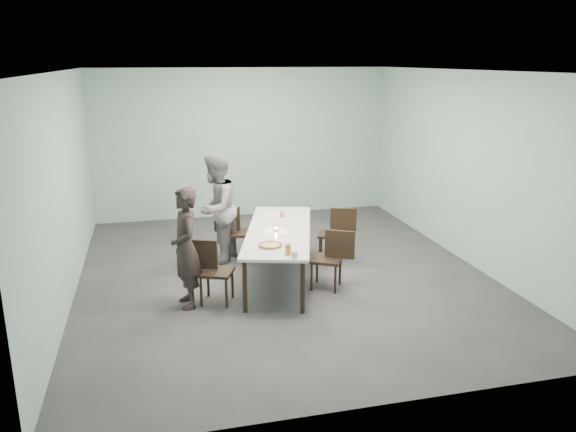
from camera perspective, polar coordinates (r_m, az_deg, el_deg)
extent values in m
plane|color=#333335|center=(8.60, -0.49, -5.89)|extent=(7.00, 7.00, 0.00)
cube|color=#94BAB6|center=(11.55, -4.57, 7.35)|extent=(6.00, 0.02, 3.00)
cube|color=#94BAB6|center=(4.95, 8.93, -4.11)|extent=(6.00, 0.02, 3.00)
cube|color=#94BAB6|center=(8.04, -21.83, 2.62)|extent=(0.02, 7.00, 3.00)
cube|color=#94BAB6|center=(9.31, 17.81, 4.65)|extent=(0.02, 7.00, 3.00)
cube|color=white|center=(8.00, -0.54, 14.53)|extent=(6.00, 7.00, 0.02)
cube|color=white|center=(8.23, -0.93, -1.50)|extent=(1.59, 2.75, 0.04)
cylinder|color=black|center=(7.25, -4.41, -7.14)|extent=(0.06, 0.06, 0.71)
cylinder|color=black|center=(9.53, -2.74, -1.46)|extent=(0.06, 0.06, 0.71)
cylinder|color=black|center=(7.20, 1.50, -7.25)|extent=(0.06, 0.06, 0.71)
cylinder|color=black|center=(9.50, 1.72, -1.52)|extent=(0.06, 0.06, 0.71)
cube|color=black|center=(7.55, -7.28, -5.67)|extent=(0.55, 0.55, 0.04)
cube|color=black|center=(7.51, -8.75, -3.87)|extent=(0.40, 0.19, 0.40)
cylinder|color=black|center=(7.52, -8.82, -7.65)|extent=(0.04, 0.04, 0.41)
cylinder|color=black|center=(7.82, -8.11, -6.68)|extent=(0.04, 0.04, 0.41)
cylinder|color=black|center=(7.44, -6.28, -7.83)|extent=(0.04, 0.04, 0.41)
cylinder|color=black|center=(7.74, -5.67, -6.85)|extent=(0.04, 0.04, 0.41)
cube|color=black|center=(9.16, -4.97, -1.73)|extent=(0.47, 0.47, 0.04)
cube|color=black|center=(9.09, -6.21, -0.32)|extent=(0.42, 0.10, 0.40)
cylinder|color=black|center=(9.07, -6.00, -3.43)|extent=(0.04, 0.04, 0.41)
cylinder|color=black|center=(9.39, -6.00, -2.76)|extent=(0.04, 0.04, 0.41)
cylinder|color=black|center=(9.07, -3.85, -3.37)|extent=(0.04, 0.04, 0.41)
cylinder|color=black|center=(9.39, -3.92, -2.70)|extent=(0.04, 0.04, 0.41)
cube|color=black|center=(7.97, 3.91, -4.40)|extent=(0.57, 0.57, 0.04)
cube|color=black|center=(7.85, 5.29, -2.88)|extent=(0.38, 0.24, 0.40)
cylinder|color=black|center=(8.17, 5.30, -5.60)|extent=(0.04, 0.04, 0.41)
cylinder|color=black|center=(7.86, 4.83, -6.47)|extent=(0.04, 0.04, 0.41)
cylinder|color=black|center=(8.23, 2.97, -5.38)|extent=(0.04, 0.04, 0.41)
cylinder|color=black|center=(7.93, 2.41, -6.23)|extent=(0.04, 0.04, 0.41)
cube|color=black|center=(9.09, 4.41, -1.86)|extent=(0.54, 0.54, 0.04)
cube|color=black|center=(9.01, 5.65, -0.45)|extent=(0.41, 0.19, 0.40)
cylinder|color=black|center=(9.31, 5.49, -2.91)|extent=(0.04, 0.04, 0.41)
cylinder|color=black|center=(8.99, 5.40, -3.59)|extent=(0.04, 0.04, 0.41)
cylinder|color=black|center=(9.33, 3.40, -2.83)|extent=(0.04, 0.04, 0.41)
cylinder|color=black|center=(9.00, 3.24, -3.51)|extent=(0.04, 0.04, 0.41)
imported|color=black|center=(7.38, -10.35, -3.22)|extent=(0.46, 0.63, 1.60)
imported|color=gray|center=(8.93, -7.32, 0.75)|extent=(1.01, 1.07, 1.76)
cylinder|color=white|center=(7.47, -1.80, -3.10)|extent=(0.34, 0.34, 0.01)
cylinder|color=#E5D782|center=(7.47, -1.80, -3.00)|extent=(0.30, 0.30, 0.01)
torus|color=brown|center=(7.47, -1.80, -2.96)|extent=(0.32, 0.32, 0.03)
cylinder|color=white|center=(7.69, -0.54, -2.54)|extent=(0.18, 0.18, 0.01)
cylinder|color=#BE7B29|center=(7.13, 0.00, -3.43)|extent=(0.08, 0.08, 0.15)
cylinder|color=silver|center=(7.04, 0.67, -3.95)|extent=(0.08, 0.08, 0.09)
cylinder|color=silver|center=(8.14, -1.25, -1.42)|extent=(0.06, 0.06, 0.03)
cylinder|color=orange|center=(8.13, -1.26, -1.26)|extent=(0.04, 0.04, 0.01)
cylinder|color=#BE7B29|center=(8.87, -0.64, 0.18)|extent=(0.07, 0.07, 0.08)
cube|color=silver|center=(9.01, -1.40, 0.17)|extent=(0.35, 0.29, 0.01)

